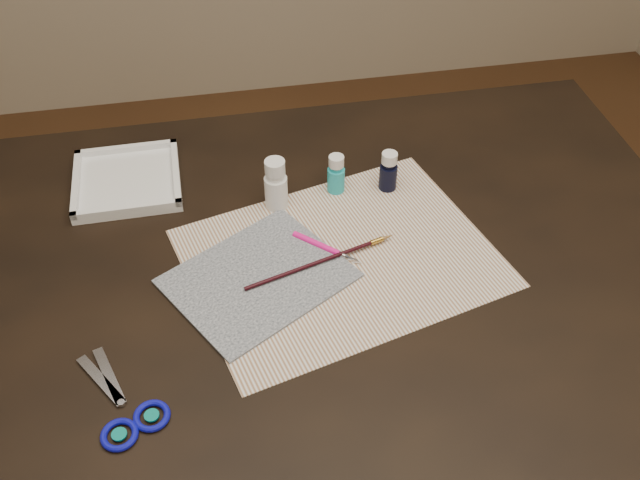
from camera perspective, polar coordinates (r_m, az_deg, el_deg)
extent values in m
cube|color=black|center=(1.45, 0.00, -12.24)|extent=(1.30, 0.90, 0.75)
cube|color=white|center=(1.16, 1.68, -1.44)|extent=(0.56, 0.48, 0.00)
cube|color=black|center=(1.13, -4.96, -3.06)|extent=(0.33, 0.31, 0.00)
cylinder|color=white|center=(1.23, -3.56, 4.48)|extent=(0.05, 0.05, 0.10)
cylinder|color=#22B5C4|center=(1.27, 1.30, 5.30)|extent=(0.04, 0.04, 0.08)
cylinder|color=black|center=(1.28, 5.50, 5.50)|extent=(0.04, 0.04, 0.08)
cube|color=white|center=(1.34, -15.18, 4.67)|extent=(0.19, 0.19, 0.02)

